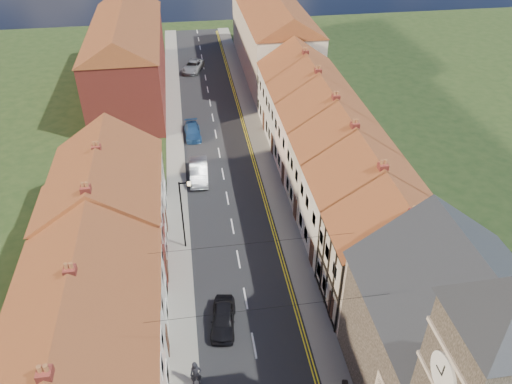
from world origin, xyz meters
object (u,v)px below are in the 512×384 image
Objects in this scene: car_mid at (199,171)px; pedestrian_left at (196,374)px; car_near at (223,318)px; car_far at (193,131)px; church at (469,357)px; car_distant at (193,66)px; lamppost at (183,211)px.

pedestrian_left reaches higher than car_mid.
pedestrian_left is (-1.42, -21.86, 0.27)m from car_mid.
car_near is 0.94× the size of car_far.
church is 54.67m from car_distant.
church is 21.38m from lamppost.
car_near is 0.81× the size of car_mid.
church is at bearing -60.04° from car_distant.
lamppost reaches higher than car_far.
car_distant is at bearing 101.51° from church.
car_near is 0.79× the size of car_distant.
car_near is 17.72m from car_mid.
church is at bearing -29.33° from car_near.
car_mid is at bearing 113.87° from church.
church reaches higher than lamppost.
car_distant is 2.62× the size of pedestrian_left.
lamppost is 10.12m from car_mid.
car_distant is (2.31, 36.66, -2.87)m from lamppost.
church is 8.27× the size of pedestrian_left.
lamppost is 8.85m from car_near.
car_mid is at bearing -73.19° from car_distant.
car_distant is 48.95m from pedestrian_left.
car_mid is 8.30m from car_far.
church is 3.25× the size of car_mid.
pedestrian_left is at bearing 161.27° from church.
car_far is at bearing 85.70° from lamppost.
lamppost is 3.26× the size of pedestrian_left.
church is at bearing -20.08° from pedestrian_left.
car_mid is at bearing 84.92° from pedestrian_left.
pedestrian_left is (0.11, -12.25, -2.50)m from lamppost.
car_mid is (-11.64, 26.29, -5.11)m from church.
car_near is at bearing -85.97° from car_mid.
car_far is (1.35, 17.91, -2.95)m from lamppost.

